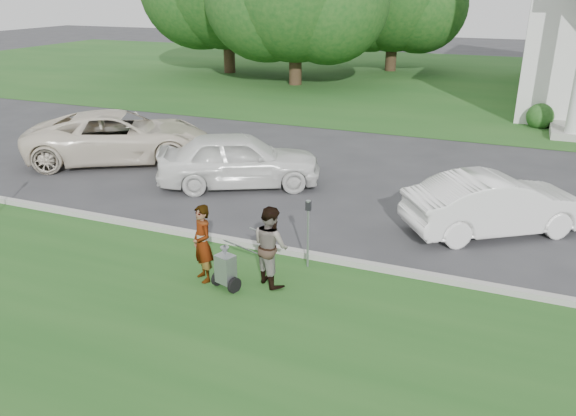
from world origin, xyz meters
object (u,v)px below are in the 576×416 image
Objects in this scene: person_right at (271,246)px; car_a at (120,136)px; person_left at (202,244)px; parking_meter_near at (308,226)px; car_b at (239,159)px; striping_cart at (226,269)px; car_d at (496,204)px.

car_a is (-8.13, 5.86, 0.02)m from person_right.
person_left is 2.18m from parking_meter_near.
car_b reaches higher than person_left.
striping_cart is at bearing -128.50° from parking_meter_near.
person_right is 5.86m from car_d.
person_right is 10.02m from car_a.
car_b is (4.89, -0.80, -0.03)m from car_a.
person_left is at bearing -175.46° from striping_cart.
parking_meter_near is at bearing -80.67° from person_right.
car_d is at bearing -127.37° from car_a.
person_right reaches higher than parking_meter_near.
striping_cart is 1.93m from parking_meter_near.
parking_meter_near is 0.35× the size of car_d.
person_right is at bearing -174.40° from car_b.
car_b is at bearing 132.05° from striping_cart.
person_left is at bearing -162.66° from car_a.
person_left reaches higher than striping_cart.
car_a is at bearing 174.62° from person_left.
car_b is 1.09× the size of car_d.
striping_cart is 0.71× the size of person_left.
person_left reaches higher than car_d.
person_right is at bearing -115.63° from parking_meter_near.
car_d is (4.67, 4.87, 0.29)m from striping_cart.
parking_meter_near is 0.25× the size of car_a.
parking_meter_near is at bearing 69.27° from striping_cart.
striping_cart is at bearing -160.94° from car_a.
person_left is at bearing -142.92° from parking_meter_near.
parking_meter_near is (1.74, 1.31, 0.15)m from person_left.
person_left is 0.37× the size of car_d.
striping_cart is 0.75× the size of parking_meter_near.
striping_cart is at bearing 177.25° from car_b.
person_left is 0.98× the size of person_right.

